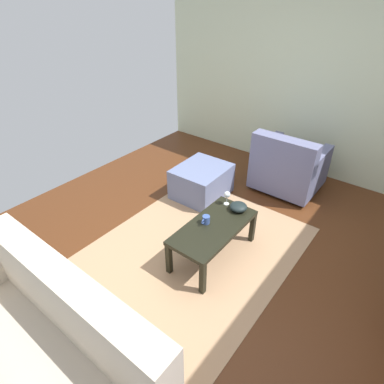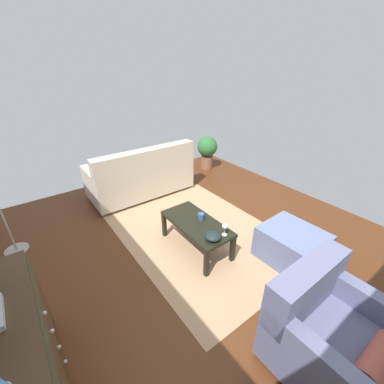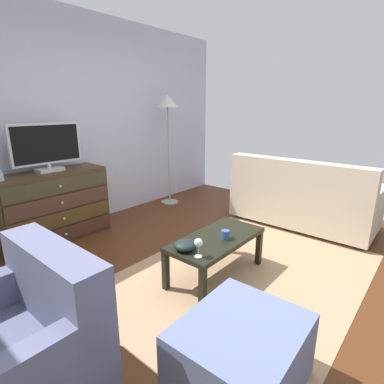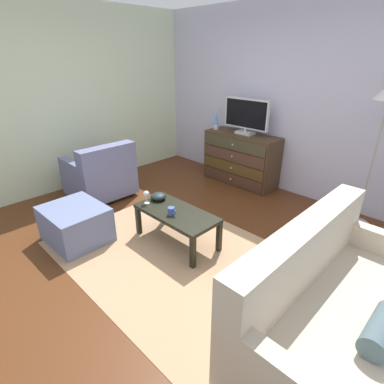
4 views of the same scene
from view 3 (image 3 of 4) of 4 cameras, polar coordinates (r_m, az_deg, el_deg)
ground_plane at (r=2.95m, az=4.33°, el=-16.12°), size 5.37×5.01×0.05m
wall_accent_rear at (r=4.24m, az=-21.46°, el=12.26°), size 5.37×0.12×2.69m
area_rug at (r=2.99m, az=9.90°, el=-15.22°), size 2.60×1.90×0.01m
dresser at (r=3.88m, az=-24.94°, el=-2.49°), size 1.23×0.49×0.82m
tv at (r=3.77m, az=-25.95°, el=7.87°), size 0.78×0.18×0.55m
coffee_table at (r=2.79m, az=4.62°, el=-9.53°), size 0.97×0.47×0.40m
wine_glass at (r=2.37m, az=1.23°, el=-9.72°), size 0.07×0.07×0.16m
mug at (r=2.72m, az=6.40°, el=-8.08°), size 0.11×0.08×0.08m
bowl_decorative at (r=2.51m, az=-1.37°, el=-10.11°), size 0.18×0.18×0.08m
couch_large at (r=4.21m, az=20.09°, el=-1.50°), size 0.85×1.77×0.92m
armchair at (r=1.94m, az=-30.88°, el=-24.66°), size 0.80×0.83×0.84m
ottoman at (r=1.91m, az=9.24°, el=-28.45°), size 0.71×0.62×0.41m
standing_lamp at (r=4.77m, az=-4.62°, el=15.00°), size 0.32×0.32×1.71m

